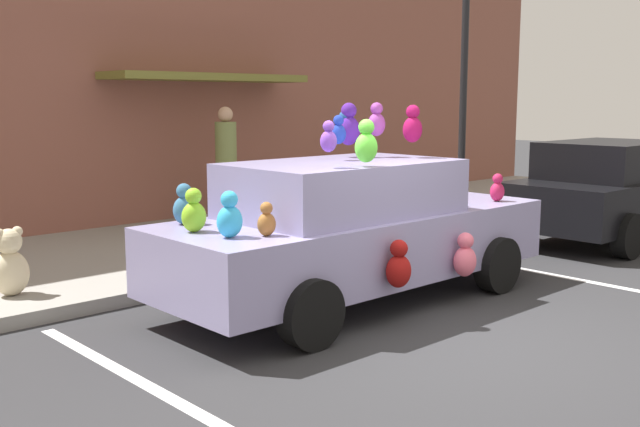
% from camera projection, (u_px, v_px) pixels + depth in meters
% --- Properties ---
extents(ground_plane, '(60.00, 60.00, 0.00)m').
position_uv_depth(ground_plane, '(451.00, 340.00, 6.76)').
color(ground_plane, '#2D2D30').
extents(sidewalk, '(24.00, 4.00, 0.15)m').
position_uv_depth(sidewalk, '(164.00, 251.00, 10.38)').
color(sidewalk, gray).
rests_on(sidewalk, ground).
extents(storefront_building, '(24.00, 1.25, 6.40)m').
position_uv_depth(storefront_building, '(86.00, 34.00, 11.46)').
color(storefront_building, brown).
rests_on(storefront_building, ground).
extents(parking_stripe_front, '(0.12, 3.60, 0.01)m').
position_uv_depth(parking_stripe_front, '(530.00, 270.00, 9.50)').
color(parking_stripe_front, silver).
rests_on(parking_stripe_front, ground).
extents(parking_stripe_rear, '(0.12, 3.60, 0.01)m').
position_uv_depth(parking_stripe_rear, '(142.00, 382.00, 5.74)').
color(parking_stripe_rear, silver).
rests_on(parking_stripe_rear, ground).
extents(plush_covered_car, '(4.63, 1.99, 2.15)m').
position_uv_depth(plush_covered_car, '(354.00, 229.00, 7.92)').
color(plush_covered_car, '#9089B7').
rests_on(plush_covered_car, ground).
extents(parked_sedan_behind, '(4.04, 1.91, 1.54)m').
position_uv_depth(parked_sedan_behind, '(611.00, 190.00, 11.52)').
color(parked_sedan_behind, black).
rests_on(parked_sedan_behind, ground).
extents(teddy_bear_on_sidewalk, '(0.38, 0.32, 0.73)m').
position_uv_depth(teddy_bear_on_sidewalk, '(10.00, 264.00, 7.68)').
color(teddy_bear_on_sidewalk, beige).
rests_on(teddy_bear_on_sidewalk, sidewalk).
extents(street_lamp_post, '(0.28, 0.28, 4.00)m').
position_uv_depth(street_lamp_post, '(464.00, 74.00, 12.16)').
color(street_lamp_post, black).
rests_on(street_lamp_post, sidewalk).
extents(pedestrian_near_shopfront, '(0.34, 0.34, 1.92)m').
position_uv_depth(pedestrian_near_shopfront, '(226.00, 170.00, 11.89)').
color(pedestrian_near_shopfront, olive).
rests_on(pedestrian_near_shopfront, sidewalk).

